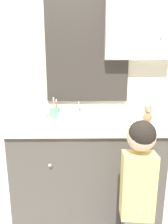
% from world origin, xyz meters
% --- Properties ---
extents(wall_back, '(3.20, 0.18, 2.50)m').
position_xyz_m(wall_back, '(0.04, 0.62, 1.30)').
color(wall_back, beige).
rests_on(wall_back, ground_plane).
extents(vanity_counter, '(1.19, 0.57, 0.84)m').
position_xyz_m(vanity_counter, '(0.00, 0.32, 0.42)').
color(vanity_counter, '#4C4742').
rests_on(vanity_counter, ground_plane).
extents(sink_basin, '(0.34, 0.39, 0.15)m').
position_xyz_m(sink_basin, '(-0.07, 0.30, 0.89)').
color(sink_basin, silver).
rests_on(sink_basin, vanity_counter).
extents(toothbrush_holder, '(0.09, 0.09, 0.19)m').
position_xyz_m(toothbrush_holder, '(-0.29, 0.49, 0.89)').
color(toothbrush_holder, '#66B27F').
rests_on(toothbrush_holder, vanity_counter).
extents(soap_dispenser, '(0.05, 0.05, 0.17)m').
position_xyz_m(soap_dispenser, '(-0.39, 0.49, 0.91)').
color(soap_dispenser, white).
rests_on(soap_dispenser, vanity_counter).
extents(child_figure, '(0.21, 0.46, 0.99)m').
position_xyz_m(child_figure, '(0.28, -0.17, 0.60)').
color(child_figure, slate).
rests_on(child_figure, ground_plane).
extents(teddy_bear, '(0.07, 0.06, 0.14)m').
position_xyz_m(teddy_bear, '(0.51, 0.33, 0.90)').
color(teddy_bear, '#9E7047').
rests_on(teddy_bear, vanity_counter).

